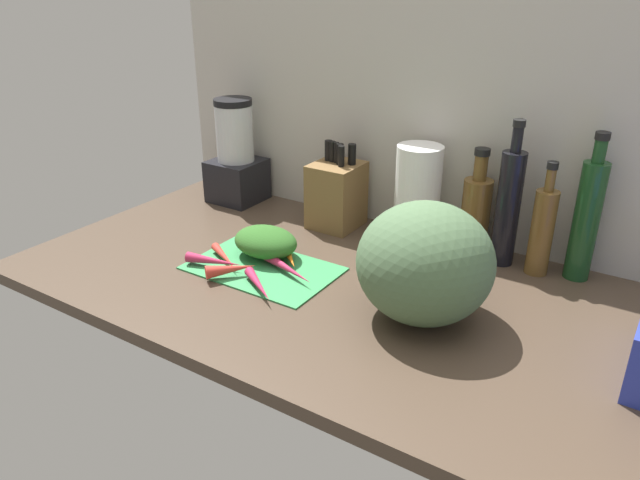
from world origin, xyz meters
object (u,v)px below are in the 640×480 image
cutting_board (263,268)px  winter_squash (425,263)px  knife_block (337,194)px  bottle_3 (587,218)px  carrot_2 (225,257)px  blender_appliance (236,158)px  bottle_0 (476,212)px  carrot_1 (289,256)px  bottle_2 (542,230)px  carrot_4 (259,285)px  bottle_1 (508,206)px  carrot_5 (214,261)px  carrot_6 (231,269)px  paper_towel_roll (417,195)px  carrot_3 (288,269)px  carrot_0 (267,250)px

cutting_board → winter_squash: 41.90cm
knife_block → bottle_3: size_ratio=0.68×
carrot_2 → blender_appliance: 45.70cm
knife_block → bottle_0: 37.52cm
carrot_1 → knife_block: (-2.93, 26.44, 7.12)cm
carrot_1 → bottle_2: bottle_2 is taller
carrot_4 → knife_block: knife_block is taller
blender_appliance → bottle_1: 81.22cm
bottle_1 → bottle_3: 17.02cm
carrot_5 → carrot_6: bearing=-12.4°
carrot_1 → paper_towel_roll: 36.16cm
carrot_3 → knife_block: 33.38cm
carrot_2 → knife_block: 37.16cm
knife_block → bottle_0: size_ratio=0.88×
carrot_4 → carrot_5: carrot_5 is taller
carrot_3 → bottle_1: (38.95, 34.12, 12.61)cm
cutting_board → bottle_2: bottle_2 is taller
carrot_4 → winter_squash: 36.91cm
knife_block → carrot_2: bearing=-105.6°
carrot_5 → knife_block: knife_block is taller
blender_appliance → bottle_1: bottle_1 is taller
carrot_1 → knife_block: bearing=96.3°
carrot_1 → carrot_5: bearing=-138.1°
carrot_1 → carrot_3: carrot_1 is taller
bottle_2 → bottle_3: (8.37, 2.71, 3.81)cm
knife_block → bottle_2: bottle_2 is taller
carrot_2 → bottle_1: 67.83cm
bottle_0 → bottle_3: bottle_3 is taller
paper_towel_roll → carrot_1: bearing=-124.9°
carrot_6 → bottle_3: (66.24, 43.89, 12.29)cm
bottle_1 → bottle_2: (8.54, -0.77, -3.78)cm
knife_block → bottle_1: 45.81cm
bottle_0 → cutting_board: bearing=-135.7°
blender_appliance → bottle_3: (98.11, 3.38, 1.41)cm
paper_towel_roll → carrot_3: bearing=-115.6°
carrot_3 → winter_squash: bearing=1.2°
winter_squash → bottle_1: 34.03cm
carrot_0 → bottle_2: size_ratio=0.38×
cutting_board → carrot_0: bearing=115.9°
carrot_5 → bottle_0: 64.67cm
bottle_2 → blender_appliance: bearing=-179.6°
carrot_2 → knife_block: knife_block is taller
knife_block → bottle_0: bearing=7.2°
carrot_2 → paper_towel_roll: paper_towel_roll is taller
knife_block → paper_towel_roll: (22.71, 1.90, 3.49)cm
carrot_6 → bottle_1: size_ratio=0.33×
bottle_3 → carrot_2: bearing=-151.5°
winter_squash → bottle_2: 35.74cm
carrot_1 → carrot_2: (-12.71, -8.62, -0.32)cm
winter_squash → blender_appliance: size_ratio=0.89×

